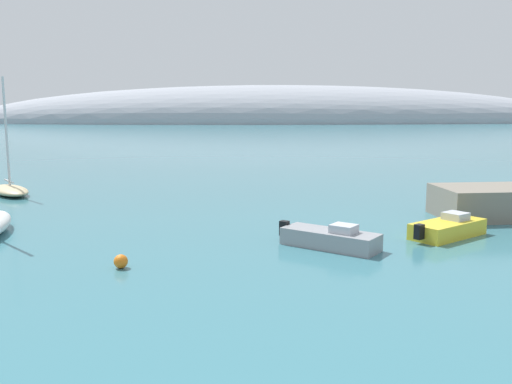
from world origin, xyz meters
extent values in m
ellipsoid|color=#999EA8|center=(22.18, 224.96, 0.00)|extent=(258.49, 54.58, 30.83)
ellipsoid|color=#C6B284|center=(-16.32, 36.89, 0.36)|extent=(5.16, 5.97, 0.72)
cylinder|color=silver|center=(-16.32, 36.89, 4.95)|extent=(0.18, 0.18, 8.47)
cube|color=silver|center=(-16.47, 37.10, 1.07)|extent=(1.58, 2.16, 0.10)
cube|color=gray|center=(6.00, 19.44, 0.43)|extent=(4.88, 4.31, 0.86)
cube|color=black|center=(3.88, 21.07, 0.65)|extent=(0.57, 0.55, 0.77)
cube|color=#B2B7C1|center=(6.58, 18.99, 1.06)|extent=(1.54, 1.52, 0.40)
cube|color=yellow|center=(12.72, 21.44, 0.42)|extent=(4.81, 4.16, 0.85)
cube|color=black|center=(10.66, 19.98, 0.64)|extent=(0.57, 0.55, 0.76)
cube|color=#B2B7C1|center=(13.28, 21.83, 1.05)|extent=(1.54, 1.55, 0.40)
sphere|color=orange|center=(-3.68, 16.37, 0.31)|extent=(0.61, 0.61, 0.61)
camera|label=1|loc=(1.12, -6.98, 6.97)|focal=38.72mm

